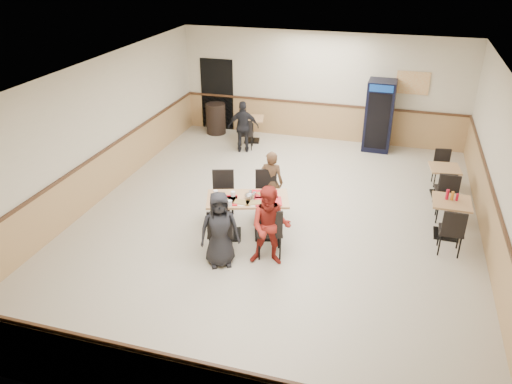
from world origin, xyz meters
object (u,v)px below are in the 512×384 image
(diner_woman_right, at_px, (270,226))
(pepsi_cooler, at_px, (379,116))
(diner_woman_left, at_px, (220,229))
(diner_man_opposite, at_px, (271,183))
(lone_diner, at_px, (243,127))
(side_table_near, at_px, (450,213))
(side_table_far, at_px, (443,177))
(trash_bin, at_px, (216,119))
(back_table, at_px, (252,126))
(main_table, at_px, (248,211))

(diner_woman_right, bearing_deg, pepsi_cooler, 67.60)
(diner_woman_left, relative_size, diner_man_opposite, 1.02)
(diner_man_opposite, xyz_separation_m, lone_diner, (-1.57, 3.08, 0.01))
(side_table_near, relative_size, side_table_far, 1.06)
(side_table_far, xyz_separation_m, trash_bin, (-6.27, 2.39, -0.00))
(back_table, relative_size, trash_bin, 0.86)
(side_table_near, distance_m, side_table_far, 1.78)
(diner_man_opposite, relative_size, pepsi_cooler, 0.72)
(side_table_near, bearing_deg, diner_woman_right, -148.85)
(main_table, relative_size, trash_bin, 1.89)
(diner_woman_left, height_order, side_table_far, diner_woman_left)
(back_table, distance_m, pepsi_cooler, 3.50)
(diner_woman_left, xyz_separation_m, trash_bin, (-2.41, 6.29, -0.25))
(pepsi_cooler, bearing_deg, back_table, -172.21)
(pepsi_cooler, bearing_deg, lone_diner, -159.77)
(diner_woman_left, distance_m, trash_bin, 6.74)
(back_table, bearing_deg, side_table_far, -21.99)
(lone_diner, bearing_deg, pepsi_cooler, -177.06)
(diner_woman_left, distance_m, side_table_far, 5.49)
(diner_man_opposite, height_order, side_table_far, diner_man_opposite)
(back_table, height_order, pepsi_cooler, pepsi_cooler)
(lone_diner, xyz_separation_m, side_table_far, (5.06, -1.25, -0.25))
(side_table_far, bearing_deg, diner_man_opposite, -152.31)
(main_table, height_order, trash_bin, trash_bin)
(main_table, xyz_separation_m, diner_woman_left, (-0.19, -1.04, 0.15))
(main_table, height_order, diner_man_opposite, diner_man_opposite)
(diner_woman_right, distance_m, pepsi_cooler, 6.23)
(lone_diner, xyz_separation_m, trash_bin, (-1.22, 1.14, -0.25))
(lone_diner, relative_size, trash_bin, 1.56)
(diner_woman_right, height_order, back_table, diner_woman_right)
(side_table_far, height_order, pepsi_cooler, pepsi_cooler)
(diner_man_opposite, height_order, back_table, diner_man_opposite)
(main_table, height_order, lone_diner, lone_diner)
(main_table, bearing_deg, lone_diner, 91.04)
(back_table, distance_m, trash_bin, 1.27)
(pepsi_cooler, relative_size, trash_bin, 2.12)
(side_table_near, relative_size, pepsi_cooler, 0.40)
(trash_bin, bearing_deg, main_table, -63.66)
(back_table, bearing_deg, diner_man_opposite, -67.87)
(diner_woman_left, distance_m, diner_woman_right, 0.88)
(side_table_near, distance_m, trash_bin, 7.57)
(diner_man_opposite, xyz_separation_m, back_table, (-1.57, 3.87, -0.22))
(diner_man_opposite, bearing_deg, back_table, -71.11)
(lone_diner, bearing_deg, diner_woman_left, 87.07)
(pepsi_cooler, bearing_deg, diner_woman_left, -108.24)
(lone_diner, xyz_separation_m, side_table_near, (5.10, -3.04, -0.20))
(lone_diner, bearing_deg, diner_man_opposite, 101.06)
(diner_woman_right, height_order, side_table_far, diner_woman_right)
(trash_bin, bearing_deg, diner_woman_right, -61.68)
(diner_woman_left, bearing_deg, pepsi_cooler, 44.44)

